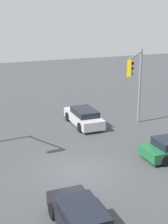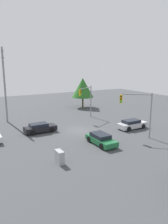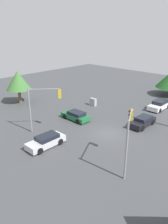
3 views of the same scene
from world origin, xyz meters
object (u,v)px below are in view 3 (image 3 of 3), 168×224
(sedan_white, at_px, (159,105))
(electrical_cabinet, at_px, (93,102))
(sedan_green, at_px, (76,116))
(sedan_silver, at_px, (46,141))
(traffic_signal_main, at_px, (129,132))
(sedan_dark, at_px, (143,121))
(traffic_signal_cross, at_px, (42,102))

(sedan_white, xyz_separation_m, electrical_cabinet, (8.84, 6.19, -0.06))
(electrical_cabinet, bearing_deg, sedan_green, 109.77)
(sedan_silver, xyz_separation_m, electrical_cabinet, (5.32, -13.82, -0.02))
(traffic_signal_main, bearing_deg, sedan_dark, -6.60)
(traffic_signal_main, relative_size, traffic_signal_cross, 0.96)
(sedan_dark, relative_size, traffic_signal_cross, 0.75)
(sedan_white, xyz_separation_m, traffic_signal_cross, (6.74, 17.89, 3.30))
(sedan_white, height_order, traffic_signal_main, traffic_signal_main)
(sedan_green, height_order, sedan_dark, sedan_dark)
(sedan_green, distance_m, traffic_signal_cross, 6.39)
(sedan_white, relative_size, sedan_dark, 1.07)
(sedan_white, distance_m, traffic_signal_cross, 19.41)
(sedan_silver, bearing_deg, traffic_signal_main, -163.39)
(sedan_silver, relative_size, sedan_dark, 1.02)
(sedan_dark, xyz_separation_m, electrical_cabinet, (10.26, -1.55, -0.01))
(sedan_white, xyz_separation_m, sedan_dark, (-1.41, 7.74, -0.05))
(traffic_signal_main, height_order, electrical_cabinet, traffic_signal_main)
(sedan_dark, bearing_deg, traffic_signal_main, 111.41)
(sedan_dark, relative_size, traffic_signal_main, 0.78)
(traffic_signal_main, height_order, traffic_signal_cross, traffic_signal_cross)
(sedan_silver, height_order, electrical_cabinet, sedan_silver)
(sedan_green, xyz_separation_m, sedan_dark, (-8.00, -4.72, 0.02))
(sedan_white, distance_m, sedan_green, 14.10)
(sedan_dark, distance_m, traffic_signal_main, 10.86)
(traffic_signal_main, bearing_deg, electrical_cabinet, 23.38)
(sedan_white, distance_m, sedan_dark, 7.87)
(sedan_silver, distance_m, traffic_signal_main, 9.64)
(sedan_dark, bearing_deg, sedan_silver, 68.09)
(sedan_silver, relative_size, sedan_white, 0.95)
(sedan_dark, height_order, electrical_cabinet, sedan_dark)
(sedan_silver, height_order, traffic_signal_cross, traffic_signal_cross)
(sedan_dark, bearing_deg, electrical_cabinet, -8.61)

